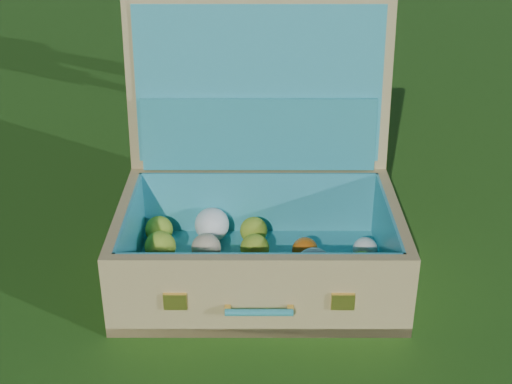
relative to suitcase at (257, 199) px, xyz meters
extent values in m
plane|color=#215114|center=(-0.09, 0.01, -0.17)|extent=(60.00, 60.00, 0.00)
cube|color=tan|center=(0.00, -0.08, -0.16)|extent=(0.66, 0.47, 0.02)
cube|color=tan|center=(-0.02, -0.28, -0.08)|extent=(0.63, 0.07, 0.19)
cube|color=tan|center=(0.01, 0.12, -0.08)|extent=(0.63, 0.07, 0.19)
cube|color=tan|center=(-0.31, -0.06, -0.08)|extent=(0.05, 0.38, 0.19)
cube|color=tan|center=(0.30, -0.10, -0.08)|extent=(0.05, 0.38, 0.19)
cube|color=teal|center=(0.00, -0.08, -0.15)|extent=(0.61, 0.42, 0.01)
cube|color=teal|center=(-0.02, -0.26, -0.07)|extent=(0.58, 0.05, 0.17)
cube|color=teal|center=(0.01, 0.10, -0.07)|extent=(0.58, 0.05, 0.17)
cube|color=teal|center=(-0.29, -0.06, -0.07)|extent=(0.04, 0.37, 0.17)
cube|color=teal|center=(0.29, -0.10, -0.07)|extent=(0.04, 0.37, 0.17)
cube|color=tan|center=(0.02, 0.17, 0.22)|extent=(0.64, 0.13, 0.42)
cube|color=teal|center=(0.02, 0.15, 0.23)|extent=(0.59, 0.09, 0.37)
cube|color=teal|center=(0.01, 0.13, 0.11)|extent=(0.57, 0.08, 0.18)
cube|color=#F2C659|center=(-0.19, -0.28, -0.08)|extent=(0.05, 0.01, 0.04)
cube|color=#F2C659|center=(0.15, -0.31, -0.08)|extent=(0.05, 0.01, 0.04)
cylinder|color=teal|center=(-0.02, -0.31, -0.09)|extent=(0.14, 0.03, 0.01)
cube|color=#F2C659|center=(-0.08, -0.29, -0.09)|extent=(0.01, 0.02, 0.01)
cube|color=#F2C659|center=(0.04, -0.30, -0.09)|extent=(0.01, 0.02, 0.01)
sphere|color=#AF2C0E|center=(-0.25, -0.19, -0.12)|extent=(0.05, 0.05, 0.05)
sphere|color=gold|center=(-0.12, -0.21, -0.11)|extent=(0.07, 0.07, 0.07)
sphere|color=beige|center=(-0.02, -0.21, -0.10)|extent=(0.09, 0.09, 0.09)
sphere|color=#0E1D4A|center=(0.10, -0.22, -0.10)|extent=(0.08, 0.08, 0.08)
sphere|color=#AF2C0E|center=(0.22, -0.23, -0.12)|extent=(0.05, 0.05, 0.05)
sphere|color=#0E1D4A|center=(-0.25, -0.10, -0.11)|extent=(0.07, 0.07, 0.07)
sphere|color=#A1B82D|center=(-0.13, -0.12, -0.11)|extent=(0.07, 0.07, 0.07)
sphere|color=orange|center=(-0.01, -0.13, -0.11)|extent=(0.07, 0.07, 0.07)
sphere|color=white|center=(0.12, -0.14, -0.10)|extent=(0.09, 0.09, 0.09)
sphere|color=#A1B82D|center=(0.23, -0.13, -0.11)|extent=(0.07, 0.07, 0.07)
sphere|color=#A1B82D|center=(-0.23, -0.02, -0.11)|extent=(0.07, 0.07, 0.07)
sphere|color=beige|center=(-0.12, -0.03, -0.11)|extent=(0.07, 0.07, 0.07)
sphere|color=#A1B82D|center=(-0.01, -0.04, -0.11)|extent=(0.07, 0.07, 0.07)
sphere|color=orange|center=(0.11, -0.05, -0.11)|extent=(0.06, 0.06, 0.06)
sphere|color=white|center=(0.25, -0.06, -0.11)|extent=(0.06, 0.06, 0.06)
sphere|color=#A1B82D|center=(-0.24, 0.07, -0.11)|extent=(0.07, 0.07, 0.07)
sphere|color=white|center=(-0.11, 0.07, -0.10)|extent=(0.08, 0.08, 0.08)
sphere|color=#A1B82D|center=(0.00, 0.05, -0.11)|extent=(0.07, 0.07, 0.07)
camera|label=1|loc=(-0.11, -1.46, 0.77)|focal=50.00mm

